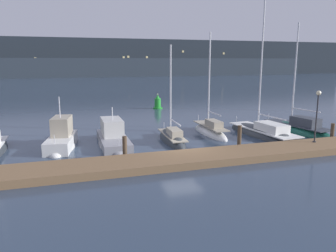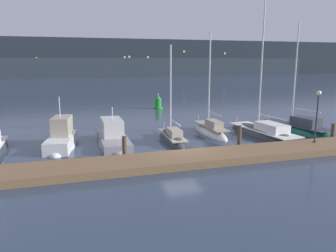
{
  "view_description": "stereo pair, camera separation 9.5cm",
  "coord_description": "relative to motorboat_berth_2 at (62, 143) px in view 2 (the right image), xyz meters",
  "views": [
    {
      "loc": [
        -7.24,
        -19.98,
        6.07
      ],
      "look_at": [
        0.0,
        3.17,
        1.2
      ],
      "focal_mm": 35.0,
      "sensor_mm": 36.0,
      "label": 1
    },
    {
      "loc": [
        -7.15,
        -20.01,
        6.07
      ],
      "look_at": [
        0.0,
        3.17,
        1.2
      ],
      "focal_mm": 35.0,
      "sensor_mm": 36.0,
      "label": 2
    }
  ],
  "objects": [
    {
      "name": "ground_plane",
      "position": [
        7.72,
        -3.62,
        -0.37
      ],
      "size": [
        400.0,
        400.0,
        0.0
      ],
      "primitive_type": "plane",
      "color": "#2D3D51"
    },
    {
      "name": "hillside_backdrop",
      "position": [
        10.6,
        112.36,
        6.28
      ],
      "size": [
        240.0,
        23.0,
        14.45
      ],
      "color": "#232B33",
      "rests_on": "ground"
    },
    {
      "name": "sailboat_berth_7",
      "position": [
        19.33,
        -0.58,
        -0.24
      ],
      "size": [
        3.25,
        7.53,
        9.91
      ],
      "color": "#195647",
      "rests_on": "ground"
    },
    {
      "name": "mooring_pile_1",
      "position": [
        3.75,
        -4.2,
        0.38
      ],
      "size": [
        0.28,
        0.28,
        1.51
      ],
      "primitive_type": "cylinder",
      "color": "#4C3D2D",
      "rests_on": "ground"
    },
    {
      "name": "dock",
      "position": [
        7.72,
        -5.85,
        -0.15
      ],
      "size": [
        31.48,
        2.8,
        0.45
      ],
      "primitive_type": "cube",
      "color": "brown",
      "rests_on": "ground"
    },
    {
      "name": "sailboat_berth_5",
      "position": [
        11.9,
        0.96,
        -0.23
      ],
      "size": [
        1.45,
        5.81,
        8.94
      ],
      "color": "white",
      "rests_on": "ground"
    },
    {
      "name": "motorboat_berth_2",
      "position": [
        0.0,
        0.0,
        0.0
      ],
      "size": [
        2.59,
        5.24,
        4.27
      ],
      "color": "white",
      "rests_on": "ground"
    },
    {
      "name": "sailboat_berth_6",
      "position": [
        15.82,
        -0.88,
        -0.26
      ],
      "size": [
        3.09,
        8.56,
        12.46
      ],
      "color": "#2D3338",
      "rests_on": "ground"
    },
    {
      "name": "mooring_pile_2",
      "position": [
        11.68,
        -4.2,
        0.48
      ],
      "size": [
        0.28,
        0.28,
        1.71
      ],
      "primitive_type": "cylinder",
      "color": "#4C3D2D",
      "rests_on": "ground"
    },
    {
      "name": "channel_buoy",
      "position": [
        11.64,
        16.52,
        0.34
      ],
      "size": [
        1.21,
        1.21,
        1.93
      ],
      "color": "green",
      "rests_on": "ground"
    },
    {
      "name": "mooring_pile_3",
      "position": [
        19.61,
        -4.2,
        0.33
      ],
      "size": [
        0.28,
        0.28,
        1.41
      ],
      "primitive_type": "cylinder",
      "color": "#4C3D2D",
      "rests_on": "ground"
    },
    {
      "name": "motorboat_berth_3",
      "position": [
        3.61,
        -0.03,
        -0.08
      ],
      "size": [
        2.16,
        6.39,
        3.34
      ],
      "color": "gray",
      "rests_on": "ground"
    },
    {
      "name": "dock_lamppost",
      "position": [
        16.92,
        -5.42,
        2.52
      ],
      "size": [
        0.32,
        0.32,
        3.61
      ],
      "color": "#2D2D33",
      "rests_on": "dock"
    },
    {
      "name": "sailboat_berth_4",
      "position": [
        8.01,
        -0.57,
        -0.28
      ],
      "size": [
        1.66,
        5.69,
        8.04
      ],
      "color": "#2D3338",
      "rests_on": "ground"
    }
  ]
}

